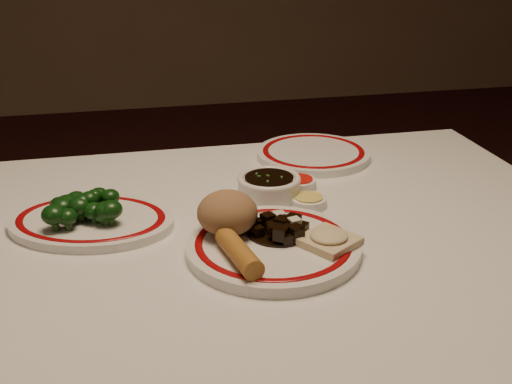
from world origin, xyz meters
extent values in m
cube|color=white|center=(0.00, 0.00, 0.73)|extent=(1.20, 0.90, 0.04)
cylinder|color=black|center=(0.54, 0.39, 0.35)|extent=(0.06, 0.06, 0.71)
cylinder|color=white|center=(0.03, -0.06, 0.76)|extent=(0.34, 0.34, 0.02)
torus|color=maroon|center=(0.03, -0.06, 0.77)|extent=(0.30, 0.30, 0.00)
ellipsoid|color=#986B47|center=(-0.03, -0.01, 0.80)|extent=(0.09, 0.09, 0.07)
cylinder|color=#B2742B|center=(-0.03, -0.11, 0.78)|extent=(0.05, 0.12, 0.03)
cube|color=beige|center=(0.11, -0.08, 0.77)|extent=(0.10, 0.10, 0.01)
ellipsoid|color=beige|center=(0.11, -0.08, 0.78)|extent=(0.06, 0.06, 0.02)
cylinder|color=black|center=(0.05, -0.03, 0.77)|extent=(0.10, 0.10, 0.00)
cube|color=black|center=(0.03, -0.02, 0.78)|extent=(0.03, 0.03, 0.02)
cube|color=black|center=(0.08, -0.05, 0.78)|extent=(0.02, 0.02, 0.02)
cube|color=black|center=(0.05, -0.07, 0.78)|extent=(0.02, 0.02, 0.02)
cube|color=black|center=(0.05, -0.05, 0.78)|extent=(0.02, 0.02, 0.02)
cube|color=black|center=(0.02, -0.02, 0.78)|extent=(0.02, 0.02, 0.01)
cube|color=black|center=(0.06, -0.04, 0.79)|extent=(0.02, 0.02, 0.01)
cube|color=black|center=(0.04, -0.03, 0.78)|extent=(0.02, 0.02, 0.02)
cube|color=black|center=(0.01, -0.04, 0.78)|extent=(0.02, 0.02, 0.01)
cube|color=black|center=(0.03, -0.06, 0.79)|extent=(0.02, 0.02, 0.01)
cube|color=black|center=(0.06, -0.06, 0.78)|extent=(0.03, 0.03, 0.02)
cube|color=black|center=(0.05, -0.04, 0.79)|extent=(0.03, 0.03, 0.02)
cube|color=black|center=(0.07, -0.07, 0.78)|extent=(0.02, 0.02, 0.02)
cube|color=black|center=(0.03, -0.02, 0.79)|extent=(0.02, 0.02, 0.02)
cube|color=black|center=(0.04, -0.02, 0.78)|extent=(0.02, 0.02, 0.02)
cube|color=black|center=(0.04, -0.03, 0.78)|extent=(0.02, 0.02, 0.02)
cube|color=black|center=(0.03, -0.04, 0.78)|extent=(0.02, 0.02, 0.02)
cube|color=black|center=(0.07, -0.02, 0.78)|extent=(0.03, 0.03, 0.02)
cube|color=black|center=(0.04, -0.07, 0.79)|extent=(0.03, 0.03, 0.02)
cube|color=beige|center=(0.07, -0.04, 0.79)|extent=(0.02, 0.02, 0.01)
cube|color=beige|center=(0.06, -0.05, 0.78)|extent=(0.02, 0.02, 0.01)
cube|color=beige|center=(0.05, 0.00, 0.78)|extent=(0.02, 0.02, 0.01)
cube|color=beige|center=(0.05, -0.02, 0.78)|extent=(0.02, 0.02, 0.01)
cube|color=beige|center=(0.03, -0.02, 0.78)|extent=(0.02, 0.02, 0.01)
torus|color=maroon|center=(-0.24, 0.10, 0.77)|extent=(0.30, 0.30, 0.00)
cylinder|color=#23471C|center=(-0.28, 0.11, 0.77)|extent=(0.01, 0.01, 0.01)
ellipsoid|color=#0D340D|center=(-0.28, 0.11, 0.79)|extent=(0.04, 0.04, 0.03)
cylinder|color=#23471C|center=(-0.26, 0.10, 0.77)|extent=(0.01, 0.01, 0.01)
ellipsoid|color=#0D340D|center=(-0.26, 0.10, 0.78)|extent=(0.03, 0.03, 0.02)
cylinder|color=#23471C|center=(-0.26, 0.09, 0.77)|extent=(0.01, 0.01, 0.01)
ellipsoid|color=#0D340D|center=(-0.26, 0.09, 0.79)|extent=(0.04, 0.04, 0.03)
cylinder|color=#23471C|center=(-0.23, 0.11, 0.77)|extent=(0.01, 0.01, 0.02)
ellipsoid|color=#0D340D|center=(-0.23, 0.11, 0.79)|extent=(0.03, 0.03, 0.02)
cylinder|color=#23471C|center=(-0.22, 0.06, 0.77)|extent=(0.01, 0.01, 0.01)
ellipsoid|color=#0D340D|center=(-0.22, 0.06, 0.79)|extent=(0.04, 0.04, 0.03)
cylinder|color=#23471C|center=(-0.29, 0.06, 0.77)|extent=(0.01, 0.01, 0.02)
ellipsoid|color=#0D340D|center=(-0.29, 0.06, 0.79)|extent=(0.04, 0.04, 0.03)
cylinder|color=#23471C|center=(-0.23, 0.08, 0.77)|extent=(0.01, 0.01, 0.01)
ellipsoid|color=#0D340D|center=(-0.23, 0.08, 0.79)|extent=(0.04, 0.04, 0.03)
cylinder|color=#23471C|center=(-0.21, 0.06, 0.77)|extent=(0.01, 0.01, 0.02)
ellipsoid|color=#0D340D|center=(-0.21, 0.06, 0.79)|extent=(0.04, 0.04, 0.03)
cylinder|color=#23471C|center=(-0.26, 0.12, 0.77)|extent=(0.01, 0.01, 0.01)
ellipsoid|color=#0D340D|center=(-0.26, 0.12, 0.79)|extent=(0.03, 0.03, 0.03)
cylinder|color=#23471C|center=(-0.26, 0.11, 0.77)|extent=(0.01, 0.01, 0.01)
ellipsoid|color=#0D340D|center=(-0.26, 0.11, 0.78)|extent=(0.03, 0.03, 0.02)
cylinder|color=#23471C|center=(-0.22, 0.07, 0.77)|extent=(0.01, 0.01, 0.01)
ellipsoid|color=#0D340D|center=(-0.22, 0.07, 0.78)|extent=(0.03, 0.03, 0.03)
cylinder|color=#23471C|center=(-0.29, 0.11, 0.77)|extent=(0.01, 0.01, 0.01)
ellipsoid|color=#0D340D|center=(-0.29, 0.11, 0.79)|extent=(0.03, 0.03, 0.03)
cylinder|color=#23471C|center=(-0.21, 0.12, 0.77)|extent=(0.01, 0.01, 0.01)
ellipsoid|color=#0D340D|center=(-0.21, 0.12, 0.79)|extent=(0.03, 0.03, 0.02)
cylinder|color=#23471C|center=(-0.26, 0.13, 0.77)|extent=(0.01, 0.01, 0.01)
ellipsoid|color=#0D340D|center=(-0.26, 0.13, 0.79)|extent=(0.04, 0.04, 0.03)
cylinder|color=#23471C|center=(-0.21, 0.12, 0.77)|extent=(0.01, 0.01, 0.01)
ellipsoid|color=#0D340D|center=(-0.21, 0.12, 0.78)|extent=(0.03, 0.03, 0.03)
cylinder|color=#23471C|center=(-0.28, 0.10, 0.77)|extent=(0.01, 0.01, 0.01)
ellipsoid|color=#0D340D|center=(-0.28, 0.10, 0.79)|extent=(0.04, 0.04, 0.03)
cylinder|color=#23471C|center=(-0.24, 0.10, 0.77)|extent=(0.01, 0.01, 0.01)
ellipsoid|color=#0D340D|center=(-0.24, 0.10, 0.78)|extent=(0.03, 0.03, 0.02)
cylinder|color=#23471C|center=(-0.27, 0.06, 0.77)|extent=(0.01, 0.01, 0.01)
ellipsoid|color=#0D340D|center=(-0.27, 0.06, 0.79)|extent=(0.03, 0.03, 0.03)
cylinder|color=#23471C|center=(-0.25, 0.10, 0.77)|extent=(0.01, 0.01, 0.01)
ellipsoid|color=#0D340D|center=(-0.25, 0.10, 0.79)|extent=(0.03, 0.03, 0.02)
cylinder|color=#23471C|center=(-0.22, 0.07, 0.77)|extent=(0.01, 0.01, 0.01)
ellipsoid|color=#0D340D|center=(-0.22, 0.07, 0.79)|extent=(0.03, 0.03, 0.03)
ellipsoid|color=#0D340D|center=(-0.22, 0.12, 0.80)|extent=(0.03, 0.03, 0.02)
ellipsoid|color=#0D340D|center=(-0.23, 0.10, 0.80)|extent=(0.03, 0.03, 0.02)
ellipsoid|color=#0D340D|center=(-0.24, 0.10, 0.80)|extent=(0.03, 0.03, 0.02)
ellipsoid|color=#0D340D|center=(-0.25, 0.09, 0.80)|extent=(0.03, 0.03, 0.02)
ellipsoid|color=#0D340D|center=(-0.21, 0.10, 0.80)|extent=(0.03, 0.03, 0.02)
cylinder|color=white|center=(0.07, 0.14, 0.77)|extent=(0.11, 0.11, 0.04)
cylinder|color=black|center=(0.07, 0.14, 0.79)|extent=(0.09, 0.09, 0.00)
cylinder|color=white|center=(0.14, 0.18, 0.76)|extent=(0.06, 0.06, 0.02)
cylinder|color=red|center=(0.14, 0.18, 0.77)|extent=(0.05, 0.05, 0.00)
cylinder|color=white|center=(0.13, 0.09, 0.76)|extent=(0.06, 0.06, 0.02)
cylinder|color=#DAC65A|center=(0.13, 0.09, 0.77)|extent=(0.05, 0.05, 0.00)
cylinder|color=white|center=(0.21, 0.33, 0.76)|extent=(0.27, 0.27, 0.02)
torus|color=maroon|center=(0.21, 0.33, 0.77)|extent=(0.24, 0.24, 0.00)
camera|label=1|loc=(-0.18, -0.89, 1.22)|focal=45.00mm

